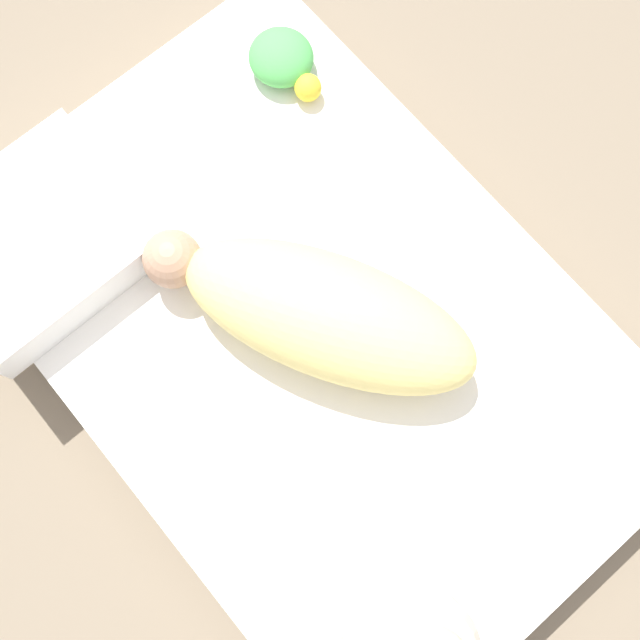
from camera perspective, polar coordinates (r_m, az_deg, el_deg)
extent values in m
plane|color=#7A6B56|center=(1.45, -0.57, -1.81)|extent=(12.00, 12.00, 0.00)
cube|color=white|center=(1.38, -0.60, -1.19)|extent=(1.22, 0.82, 0.15)
ellipsoid|color=#EFDB7F|center=(1.23, 0.68, 0.33)|extent=(0.55, 0.43, 0.16)
sphere|color=tan|center=(1.29, -11.18, 4.59)|extent=(0.10, 0.10, 0.10)
cube|color=white|center=(1.40, -20.75, 5.56)|extent=(0.31, 0.36, 0.09)
ellipsoid|color=#51B756|center=(1.48, -2.98, 19.36)|extent=(0.12, 0.12, 0.07)
sphere|color=yellow|center=(1.45, -0.93, 17.28)|extent=(0.05, 0.05, 0.05)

